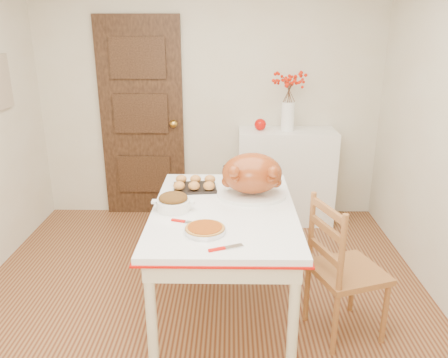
{
  "coord_description": "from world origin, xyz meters",
  "views": [
    {
      "loc": [
        0.21,
        -2.55,
        1.95
      ],
      "look_at": [
        0.17,
        0.17,
        1.01
      ],
      "focal_mm": 35.58,
      "sensor_mm": 36.0,
      "label": 1
    }
  ],
  "objects_px": {
    "sideboard": "(285,176)",
    "turkey_platter": "(252,176)",
    "pumpkin_pie": "(205,229)",
    "kitchen_table": "(224,263)",
    "chair_oak": "(348,268)"
  },
  "relations": [
    {
      "from": "sideboard",
      "to": "turkey_platter",
      "type": "height_order",
      "value": "turkey_platter"
    },
    {
      "from": "turkey_platter",
      "to": "pumpkin_pie",
      "type": "relative_size",
      "value": 2.05
    },
    {
      "from": "kitchen_table",
      "to": "pumpkin_pie",
      "type": "xyz_separation_m",
      "value": [
        -0.1,
        -0.37,
        0.44
      ]
    },
    {
      "from": "kitchen_table",
      "to": "turkey_platter",
      "type": "distance_m",
      "value": 0.63
    },
    {
      "from": "sideboard",
      "to": "turkey_platter",
      "type": "xyz_separation_m",
      "value": [
        -0.42,
        -1.46,
        0.5
      ]
    },
    {
      "from": "kitchen_table",
      "to": "pumpkin_pie",
      "type": "relative_size",
      "value": 5.88
    },
    {
      "from": "chair_oak",
      "to": "turkey_platter",
      "type": "distance_m",
      "value": 0.87
    },
    {
      "from": "turkey_platter",
      "to": "kitchen_table",
      "type": "bearing_deg",
      "value": -128.06
    },
    {
      "from": "sideboard",
      "to": "kitchen_table",
      "type": "relative_size",
      "value": 0.7
    },
    {
      "from": "sideboard",
      "to": "chair_oak",
      "type": "bearing_deg",
      "value": -84.01
    },
    {
      "from": "turkey_platter",
      "to": "pumpkin_pie",
      "type": "distance_m",
      "value": 0.66
    },
    {
      "from": "sideboard",
      "to": "turkey_platter",
      "type": "relative_size",
      "value": 2.01
    },
    {
      "from": "chair_oak",
      "to": "pumpkin_pie",
      "type": "distance_m",
      "value": 1.0
    },
    {
      "from": "kitchen_table",
      "to": "pumpkin_pie",
      "type": "height_order",
      "value": "pumpkin_pie"
    },
    {
      "from": "pumpkin_pie",
      "to": "chair_oak",
      "type": "bearing_deg",
      "value": 13.22
    }
  ]
}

